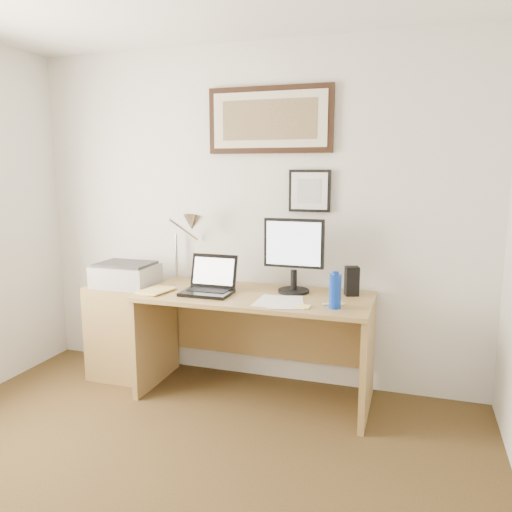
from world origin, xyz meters
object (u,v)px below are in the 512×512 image
at_px(side_cabinet, 126,330).
at_px(laptop, 209,285).
at_px(lcd_monitor, 294,252).
at_px(printer, 126,275).
at_px(book, 147,289).
at_px(water_bottle, 335,291).
at_px(desk, 259,324).

height_order(side_cabinet, laptop, laptop).
bearing_deg(lcd_monitor, laptop, -161.26).
xyz_separation_m(laptop, printer, (-0.72, 0.08, 0.01)).
height_order(laptop, printer, laptop).
height_order(book, printer, printer).
height_order(water_bottle, printer, water_bottle).
distance_m(water_bottle, laptop, 0.90).
distance_m(book, lcd_monitor, 1.08).
relative_size(laptop, lcd_monitor, 0.66).
distance_m(side_cabinet, water_bottle, 1.74).
distance_m(book, laptop, 0.46).
bearing_deg(printer, side_cabinet, 143.21).
xyz_separation_m(desk, lcd_monitor, (0.24, 0.05, 0.53)).
relative_size(side_cabinet, laptop, 2.14).
relative_size(side_cabinet, water_bottle, 3.40).
height_order(book, desk, book).
bearing_deg(lcd_monitor, printer, -175.04).
height_order(desk, laptop, laptop).
distance_m(side_cabinet, lcd_monitor, 1.48).
height_order(book, lcd_monitor, lcd_monitor).
bearing_deg(laptop, water_bottle, -7.55).
xyz_separation_m(side_cabinet, desk, (1.07, 0.04, 0.15)).
bearing_deg(side_cabinet, laptop, -8.05).
bearing_deg(side_cabinet, water_bottle, -7.78).
relative_size(desk, laptop, 4.69).
relative_size(desk, printer, 3.64).
xyz_separation_m(water_bottle, printer, (-1.61, 0.20, -0.04)).
distance_m(desk, printer, 1.08).
bearing_deg(side_cabinet, desk, 1.89).
relative_size(side_cabinet, book, 2.94).
bearing_deg(printer, lcd_monitor, 4.96).
bearing_deg(desk, printer, -176.45).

